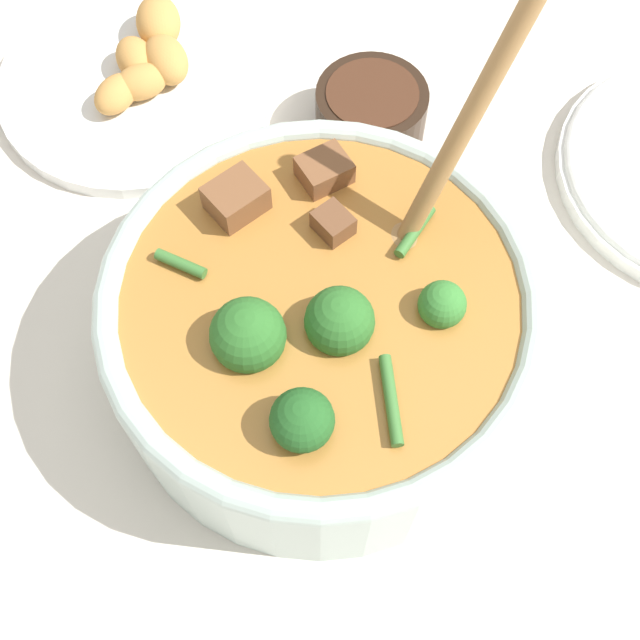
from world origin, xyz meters
name	(u,v)px	position (x,y,z in m)	size (l,w,h in m)	color
ground_plane	(320,362)	(0.00, 0.00, 0.00)	(4.00, 4.00, 0.00)	silver
stew_bowl	(320,325)	(0.00, 0.00, 0.06)	(0.27, 0.27, 0.24)	#B2C6BC
condiment_bowl	(371,111)	(0.19, -0.08, 0.02)	(0.09, 0.09, 0.05)	black
food_plate	(141,75)	(0.28, 0.09, 0.01)	(0.23, 0.23, 0.05)	white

